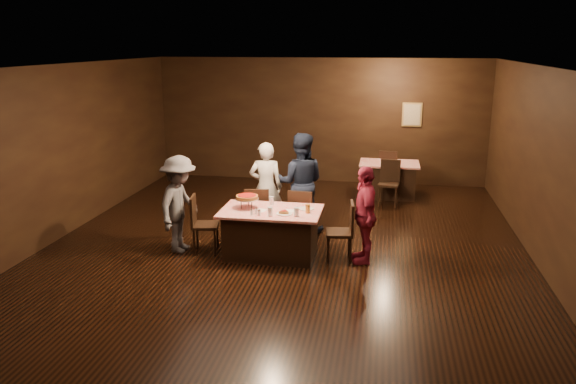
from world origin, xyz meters
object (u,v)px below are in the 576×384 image
Objects in this scene: diner_navy_hoodie at (300,183)px; diner_grey_knit at (180,204)px; back_table at (389,180)px; plate_empty at (306,209)px; chair_end_left at (205,224)px; pizza_stand at (247,197)px; main_table at (271,233)px; glass_front_left at (270,211)px; chair_far_left at (257,213)px; diner_red_shirt at (365,215)px; glass_amber at (308,209)px; chair_far_right at (302,215)px; diner_white_jacket at (266,187)px; chair_back_near at (389,183)px; glass_front_right at (296,212)px; chair_back_far at (389,170)px; chair_end_right at (339,231)px; glass_back at (272,201)px.

diner_grey_knit is (-1.79, -1.35, -0.10)m from diner_navy_hoodie.
back_table is 5.20× the size of plate_empty.
pizza_stand is (0.70, 0.05, 0.48)m from chair_end_left.
glass_front_left reaches higher than main_table.
diner_navy_hoodie is at bearing -150.84° from chair_far_left.
diner_red_shirt is 0.89m from glass_amber.
chair_far_right is 3.80× the size of plate_empty.
diner_white_jacket reaches higher than chair_far_left.
chair_back_near is at bearing 55.00° from pizza_stand.
plate_empty is at bearing 99.61° from diner_navy_hoodie.
diner_white_jacket is at bearing 118.18° from glass_front_right.
chair_end_right is at bearing 90.28° from chair_back_far.
diner_white_jacket is 11.76× the size of glass_front_left.
main_table is at bearing -97.00° from chair_end_right.
main_table is 1.10m from chair_end_right.
chair_end_left is at bearing 51.01° from diner_white_jacket.
plate_empty is 0.62m from glass_back.
diner_red_shirt is (1.83, -1.22, -0.05)m from diner_white_jacket.
main_table is at bearing -101.27° from diner_red_shirt.
chair_end_left is at bearing -97.00° from chair_end_right.
back_table is at bearing -136.01° from chair_far_left.
glass_front_right is (0.85, -1.00, 0.37)m from chair_far_left.
diner_red_shirt reaches higher than chair_back_far.
pizza_stand is at bearing -144.46° from glass_back.
diner_navy_hoodie is 1.79m from diner_red_shirt.
chair_back_far is at bearing -105.86° from chair_far_right.
chair_end_right is at bearing 15.95° from glass_front_left.
diner_red_shirt is at bearing 147.50° from chair_far_left.
back_table is 1.37× the size of chair_back_near.
chair_far_left is 1.33m from glass_amber.
glass_front_left is at bearing -172.87° from glass_front_right.
chair_far_left is at bearing -48.04° from diner_grey_knit.
diner_navy_hoodie is (0.62, 0.09, 0.08)m from diner_white_jacket.
chair_end_left is 0.61× the size of diner_red_shirt.
glass_amber is (-0.50, -0.05, 0.37)m from chair_end_right.
chair_back_far reaches higher than back_table.
chair_far_left is 1.00× the size of chair_back_near.
chair_end_left is 1.61m from glass_front_right.
chair_far_right is at bearing -114.38° from back_table.
diner_grey_knit reaches higher than diner_red_shirt.
diner_navy_hoodie reaches higher than chair_end_left.
chair_back_far is 0.58× the size of diner_white_jacket.
glass_front_right reaches higher than back_table.
back_table is 5.27m from diner_grey_knit.
chair_end_left is at bearing 40.18° from diner_navy_hoodie.
chair_far_right is 2.93m from chair_back_near.
chair_far_left reaches higher than back_table.
chair_end_left is 5.47m from chair_back_far.
glass_front_left is (1.57, -0.27, 0.04)m from diner_grey_knit.
glass_back is at bearing 75.69° from chair_back_far.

